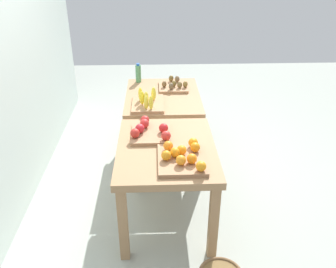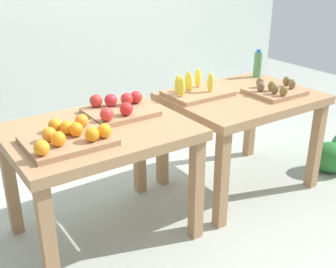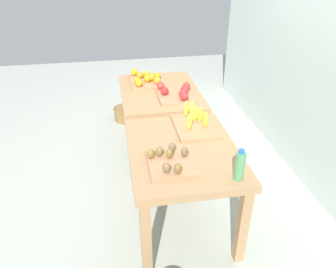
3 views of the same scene
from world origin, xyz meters
name	(u,v)px [view 2 (image 2 of 3)]	position (x,y,z in m)	size (l,w,h in m)	color
ground_plane	(177,206)	(0.00, 0.00, 0.00)	(8.00, 8.00, 0.00)	#A1A89E
display_table_left	(100,144)	(-0.56, 0.00, 0.63)	(1.04, 0.80, 0.73)	#9F764F
display_table_right	(241,108)	(0.56, 0.00, 0.63)	(1.04, 0.80, 0.73)	#9F764F
orange_bin	(69,137)	(-0.78, -0.12, 0.77)	(0.45, 0.36, 0.11)	#A47853
apple_bin	(119,108)	(-0.36, 0.13, 0.77)	(0.40, 0.35, 0.11)	#A47853
banana_crate	(196,90)	(0.27, 0.16, 0.77)	(0.44, 0.32, 0.17)	#A47853
kiwi_bin	(275,90)	(0.75, -0.13, 0.76)	(0.36, 0.33, 0.10)	#A47853
water_bottle	(258,64)	(0.98, 0.28, 0.84)	(0.06, 0.06, 0.22)	#4C8C59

